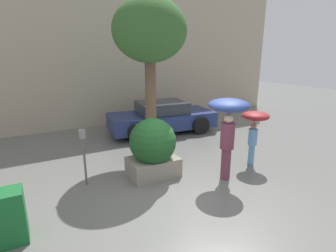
{
  "coord_description": "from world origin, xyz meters",
  "views": [
    {
      "loc": [
        -2.8,
        -4.47,
        2.97
      ],
      "look_at": [
        0.49,
        1.6,
        1.05
      ],
      "focal_mm": 28.0,
      "sensor_mm": 36.0,
      "label": 1
    }
  ],
  "objects_px": {
    "person_child": "(255,123)",
    "parking_meter": "(83,146)",
    "person_adult": "(228,117)",
    "street_tree": "(150,33)",
    "planter_box": "(153,148)",
    "parked_car_near": "(162,118)",
    "newspaper_box": "(8,217)"
  },
  "relations": [
    {
      "from": "parking_meter",
      "to": "newspaper_box",
      "type": "height_order",
      "value": "parking_meter"
    },
    {
      "from": "street_tree",
      "to": "parking_meter",
      "type": "xyz_separation_m",
      "value": [
        -2.21,
        -1.13,
        -2.54
      ]
    },
    {
      "from": "parked_car_near",
      "to": "street_tree",
      "type": "height_order",
      "value": "street_tree"
    },
    {
      "from": "planter_box",
      "to": "parked_car_near",
      "type": "height_order",
      "value": "planter_box"
    },
    {
      "from": "person_adult",
      "to": "person_child",
      "type": "distance_m",
      "value": 1.3
    },
    {
      "from": "planter_box",
      "to": "newspaper_box",
      "type": "relative_size",
      "value": 1.64
    },
    {
      "from": "person_adult",
      "to": "person_child",
      "type": "relative_size",
      "value": 1.33
    },
    {
      "from": "person_adult",
      "to": "street_tree",
      "type": "xyz_separation_m",
      "value": [
        -0.92,
        2.34,
        1.96
      ]
    },
    {
      "from": "parked_car_near",
      "to": "street_tree",
      "type": "distance_m",
      "value": 3.73
    },
    {
      "from": "planter_box",
      "to": "person_adult",
      "type": "distance_m",
      "value": 1.96
    },
    {
      "from": "planter_box",
      "to": "street_tree",
      "type": "relative_size",
      "value": 0.33
    },
    {
      "from": "person_child",
      "to": "street_tree",
      "type": "distance_m",
      "value": 3.76
    },
    {
      "from": "newspaper_box",
      "to": "person_adult",
      "type": "bearing_deg",
      "value": 2.16
    },
    {
      "from": "planter_box",
      "to": "newspaper_box",
      "type": "height_order",
      "value": "planter_box"
    },
    {
      "from": "person_adult",
      "to": "parking_meter",
      "type": "xyz_separation_m",
      "value": [
        -3.12,
        1.21,
        -0.58
      ]
    },
    {
      "from": "newspaper_box",
      "to": "planter_box",
      "type": "bearing_deg",
      "value": 19.49
    },
    {
      "from": "parked_car_near",
      "to": "newspaper_box",
      "type": "relative_size",
      "value": 4.63
    },
    {
      "from": "newspaper_box",
      "to": "person_child",
      "type": "bearing_deg",
      "value": 4.64
    },
    {
      "from": "parked_car_near",
      "to": "newspaper_box",
      "type": "distance_m",
      "value": 6.66
    },
    {
      "from": "street_tree",
      "to": "parking_meter",
      "type": "relative_size",
      "value": 3.32
    },
    {
      "from": "person_child",
      "to": "parked_car_near",
      "type": "height_order",
      "value": "person_child"
    },
    {
      "from": "person_child",
      "to": "parking_meter",
      "type": "xyz_separation_m",
      "value": [
        -4.33,
        0.92,
        -0.2
      ]
    },
    {
      "from": "planter_box",
      "to": "person_adult",
      "type": "height_order",
      "value": "person_adult"
    },
    {
      "from": "parked_car_near",
      "to": "parking_meter",
      "type": "height_order",
      "value": "parking_meter"
    },
    {
      "from": "parked_car_near",
      "to": "street_tree",
      "type": "relative_size",
      "value": 0.93
    },
    {
      "from": "person_child",
      "to": "parking_meter",
      "type": "relative_size",
      "value": 1.09
    },
    {
      "from": "street_tree",
      "to": "person_child",
      "type": "bearing_deg",
      "value": -43.98
    },
    {
      "from": "parking_meter",
      "to": "street_tree",
      "type": "bearing_deg",
      "value": 27.1
    },
    {
      "from": "planter_box",
      "to": "parked_car_near",
      "type": "relative_size",
      "value": 0.35
    },
    {
      "from": "planter_box",
      "to": "parking_meter",
      "type": "relative_size",
      "value": 1.1
    },
    {
      "from": "street_tree",
      "to": "newspaper_box",
      "type": "relative_size",
      "value": 4.95
    },
    {
      "from": "person_adult",
      "to": "newspaper_box",
      "type": "xyz_separation_m",
      "value": [
        -4.6,
        -0.17,
        -1.09
      ]
    }
  ]
}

